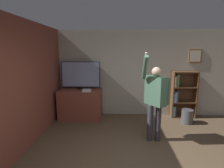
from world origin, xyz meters
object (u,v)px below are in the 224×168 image
(game_console, at_px, (87,90))
(person, at_px, (155,97))
(bookshelf, at_px, (182,95))
(waste_bin, at_px, (187,116))
(television, at_px, (81,75))

(game_console, distance_m, person, 2.06)
(bookshelf, distance_m, waste_bin, 0.72)
(bookshelf, xyz_separation_m, person, (-1.13, -1.55, 0.34))
(person, distance_m, waste_bin, 1.78)
(game_console, bearing_deg, television, 124.09)
(person, bearing_deg, television, -161.88)
(game_console, height_order, person, person)
(television, relative_size, bookshelf, 0.81)
(bookshelf, bearing_deg, waste_bin, -87.22)
(game_console, relative_size, person, 0.12)
(television, relative_size, game_console, 4.87)
(television, relative_size, waste_bin, 2.93)
(bookshelf, bearing_deg, television, -177.92)
(television, xyz_separation_m, bookshelf, (3.12, 0.11, -0.62))
(bookshelf, distance_m, person, 1.95)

